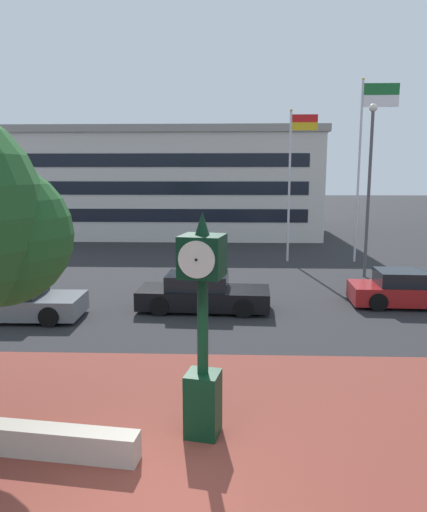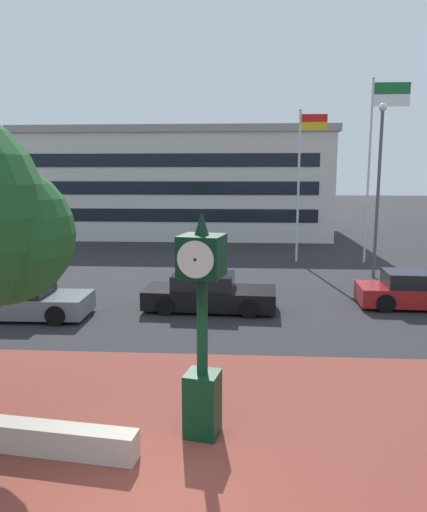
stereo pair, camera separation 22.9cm
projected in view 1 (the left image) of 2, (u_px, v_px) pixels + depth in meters
The scene contains 11 objects.
ground_plane at pixel (162, 493), 7.22m from camera, with size 200.00×200.00×0.00m, color #262628.
plaza_brick_paving at pixel (169, 461), 8.01m from camera, with size 44.00×9.61×0.01m, color brown.
planter_wall at pixel (47, 441), 8.16m from camera, with size 3.20×0.40×0.50m, color #ADA393.
street_clock at pixel (203, 329), 8.51m from camera, with size 0.86×0.90×4.07m.
car_street_near at pixel (408, 290), 17.36m from camera, with size 4.17×1.97×1.28m.
car_street_mid at pixel (19, 302), 15.82m from camera, with size 4.07×1.96×1.28m.
car_street_far at pixel (202, 294), 16.84m from camera, with size 4.62×2.05×1.28m.
flagpole_primary at pixel (292, 175), 25.49m from camera, with size 1.45×0.14×7.99m.
flagpole_secondary at pixel (365, 152), 25.15m from camera, with size 1.93×0.14×9.52m.
civic_building at pixel (174, 182), 40.34m from camera, with size 22.71×15.76×7.94m.
street_lamp_post at pixel (370, 175), 21.52m from camera, with size 0.36×0.36×7.71m.
Camera 1 is at (1.01, -6.48, 4.71)m, focal length 33.93 mm.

